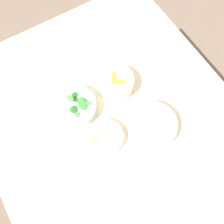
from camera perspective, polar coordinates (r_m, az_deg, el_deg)
The scene contains 7 objects.
ground_plane at distance 1.64m, azimuth 0.87°, elevation -11.30°, with size 10.00×10.00×0.00m, color brown.
dining_table at distance 0.99m, azimuth 1.42°, elevation -5.65°, with size 1.28×1.01×0.77m.
bowl_carrots at distance 0.92m, azimuth 1.03°, elevation 7.75°, with size 0.15×0.15×0.07m.
bowl_greens at distance 0.90m, azimuth -9.63°, elevation 1.42°, with size 0.18×0.19×0.07m.
bowl_beans_hotdog at distance 0.88m, azimuth 10.32°, elevation -3.48°, with size 0.20×0.20×0.05m.
bowl_cookies at distance 0.86m, azimuth -1.52°, elevation -6.55°, with size 0.14×0.14×0.04m.
ruler at distance 1.08m, azimuth 18.05°, elevation 13.52°, with size 0.30×0.06×0.00m.
Camera 1 is at (0.19, -0.14, 1.62)m, focal length 35.00 mm.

